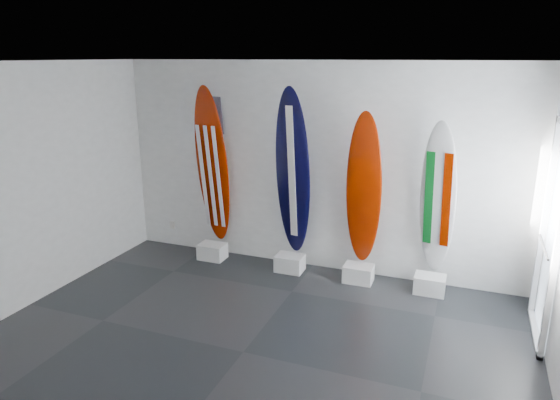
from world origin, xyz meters
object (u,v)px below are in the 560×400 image
at_px(surfboard_usa, 212,167).
at_px(surfboard_navy, 293,173).
at_px(surfboard_italy, 438,199).
at_px(surfboard_swiss, 364,190).

bearing_deg(surfboard_usa, surfboard_navy, 5.83).
bearing_deg(surfboard_italy, surfboard_navy, -168.70).
bearing_deg(surfboard_navy, surfboard_swiss, 10.68).
relative_size(surfboard_swiss, surfboard_italy, 1.04).
relative_size(surfboard_usa, surfboard_navy, 1.00).
bearing_deg(surfboard_italy, surfboard_usa, -168.70).
height_order(surfboard_navy, surfboard_italy, surfboard_navy).
bearing_deg(surfboard_navy, surfboard_usa, -169.32).
xyz_separation_m(surfboard_usa, surfboard_navy, (1.28, 0.00, 0.01)).
xyz_separation_m(surfboard_swiss, surfboard_italy, (0.96, 0.00, -0.04)).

